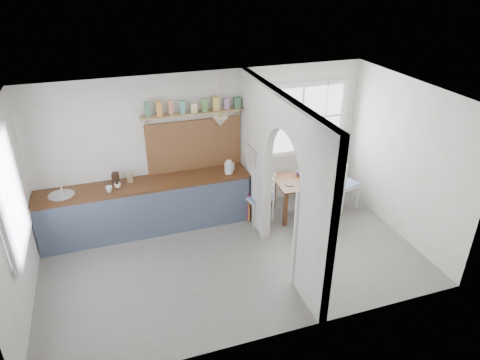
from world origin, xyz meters
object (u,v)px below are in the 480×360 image
object	(u,v)px
dining_table	(305,197)
chair_right	(343,183)
kettle	(229,167)
vase	(300,171)
chair_left	(258,196)

from	to	relation	value
dining_table	chair_right	xyz separation A→B (m)	(0.77, 0.00, 0.16)
kettle	chair_right	bearing A→B (deg)	-13.59
vase	dining_table	bearing A→B (deg)	-82.50
chair_right	vase	bearing A→B (deg)	57.77
chair_right	kettle	distance (m)	2.21
dining_table	vase	size ratio (longest dim) A/B	6.53
chair_left	dining_table	bearing A→B (deg)	73.13
chair_right	kettle	bearing A→B (deg)	64.39
chair_left	chair_right	size ratio (longest dim) A/B	0.96
kettle	vase	world-z (taller)	kettle
chair_left	kettle	world-z (taller)	kettle
chair_left	chair_right	bearing A→B (deg)	75.67
chair_left	vase	bearing A→B (deg)	86.82
dining_table	vase	world-z (taller)	vase
dining_table	vase	bearing A→B (deg)	100.80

